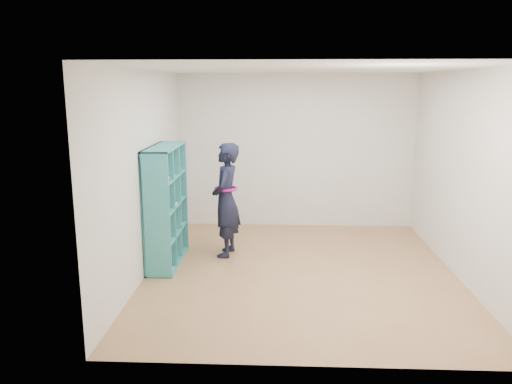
{
  "coord_description": "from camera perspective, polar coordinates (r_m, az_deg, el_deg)",
  "views": [
    {
      "loc": [
        -0.31,
        -6.21,
        2.41
      ],
      "look_at": [
        -0.6,
        0.3,
        1.01
      ],
      "focal_mm": 35.0,
      "sensor_mm": 36.0,
      "label": 1
    }
  ],
  "objects": [
    {
      "name": "wall_right",
      "position": [
        6.71,
        22.61,
        1.7
      ],
      "size": [
        0.02,
        4.5,
        2.6
      ],
      "primitive_type": "cube",
      "color": "silver",
      "rests_on": "floor"
    },
    {
      "name": "wall_left",
      "position": [
        6.53,
        -12.54,
        2.08
      ],
      "size": [
        0.02,
        4.5,
        2.6
      ],
      "primitive_type": "cube",
      "color": "silver",
      "rests_on": "floor"
    },
    {
      "name": "smartphone",
      "position": [
        7.15,
        -4.44,
        0.1
      ],
      "size": [
        0.02,
        0.08,
        0.12
      ],
      "rotation": [
        0.29,
        0.0,
        0.19
      ],
      "color": "silver",
      "rests_on": "person"
    },
    {
      "name": "wall_back",
      "position": [
        8.53,
        4.59,
        4.65
      ],
      "size": [
        4.0,
        0.02,
        2.6
      ],
      "primitive_type": "cube",
      "color": "silver",
      "rests_on": "floor"
    },
    {
      "name": "person",
      "position": [
        7.07,
        -3.45,
        -0.91
      ],
      "size": [
        0.44,
        0.62,
        1.62
      ],
      "rotation": [
        0.0,
        0.0,
        -1.66
      ],
      "color": "black",
      "rests_on": "floor"
    },
    {
      "name": "bookshelf",
      "position": [
        6.87,
        -10.45,
        -1.67
      ],
      "size": [
        0.35,
        1.21,
        1.62
      ],
      "color": "teal",
      "rests_on": "floor"
    },
    {
      "name": "wall_front",
      "position": [
        4.12,
        6.73,
        -3.56
      ],
      "size": [
        4.0,
        0.02,
        2.6
      ],
      "primitive_type": "cube",
      "color": "silver",
      "rests_on": "floor"
    },
    {
      "name": "ceiling",
      "position": [
        6.22,
        5.53,
        13.86
      ],
      "size": [
        4.5,
        4.5,
        0.0
      ],
      "primitive_type": "plane",
      "color": "white",
      "rests_on": "wall_back"
    },
    {
      "name": "floor",
      "position": [
        6.66,
        5.07,
        -9.09
      ],
      "size": [
        4.5,
        4.5,
        0.0
      ],
      "primitive_type": "plane",
      "color": "#9C6D47",
      "rests_on": "ground"
    }
  ]
}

